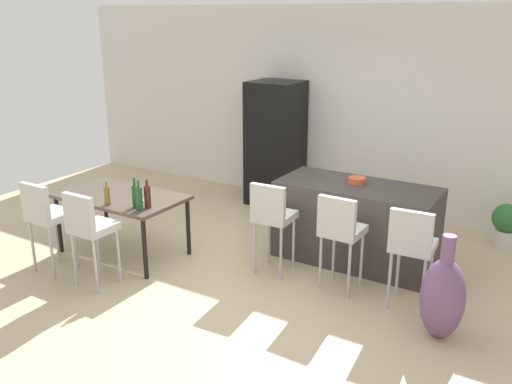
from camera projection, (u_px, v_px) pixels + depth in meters
The scene contains 18 objects.
ground_plane at pixel (261, 274), 6.11m from camera, with size 10.00×10.00×0.00m, color #C6B28E.
back_wall at pixel (358, 110), 7.84m from camera, with size 10.00×0.12×2.90m, color silver.
kitchen_island at pixel (356, 223), 6.34m from camera, with size 1.80×0.82×0.92m, color #383330.
bar_chair_left at pixel (272, 214), 5.95m from camera, with size 0.42×0.42×1.05m.
bar_chair_middle at pixel (340, 228), 5.55m from camera, with size 0.41×0.41×1.05m.
bar_chair_right at pixel (412, 243), 5.19m from camera, with size 0.42×0.42×1.05m.
dining_table at pixel (121, 200), 6.46m from camera, with size 1.49×0.87×0.74m.
dining_chair_near at pixel (45, 213), 5.97m from camera, with size 0.40×0.40×1.05m.
dining_chair_far at pixel (89, 225), 5.63m from camera, with size 0.41×0.41×1.05m.
wine_bottle_far at pixel (107, 195), 6.07m from camera, with size 0.07×0.07×0.27m.
wine_bottle_corner at pixel (135, 196), 5.98m from camera, with size 0.07×0.07×0.33m.
wine_bottle_left at pixel (148, 197), 5.97m from camera, with size 0.07×0.07×0.32m.
wine_bottle_near at pixel (139, 198), 5.89m from camera, with size 0.07×0.07×0.34m.
wine_glass_middle at pixel (145, 190), 6.21m from camera, with size 0.07×0.07×0.17m.
refrigerator at pixel (275, 144), 8.19m from camera, with size 0.72×0.68×1.84m, color black.
fruit_bowl at pixel (357, 180), 6.25m from camera, with size 0.20×0.20×0.07m, color #C6512D.
floor_vase at pixel (443, 297), 4.82m from camera, with size 0.39×0.39×0.98m.
potted_plant at pixel (506, 223), 6.74m from camera, with size 0.35×0.35×0.56m.
Camera 1 is at (2.83, -4.74, 2.76)m, focal length 38.54 mm.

